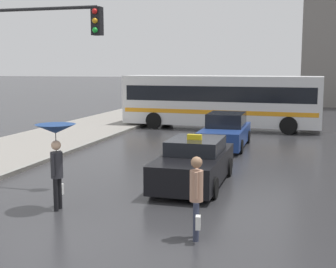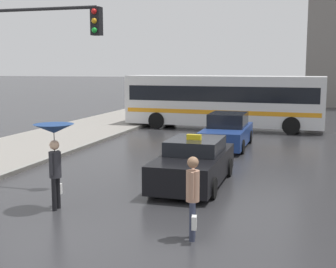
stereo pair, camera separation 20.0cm
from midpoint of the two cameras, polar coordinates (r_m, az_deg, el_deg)
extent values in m
plane|color=#2D2D30|center=(9.91, -14.56, -13.53)|extent=(300.00, 300.00, 0.00)
cube|color=black|center=(14.51, 2.83, -3.97)|extent=(1.80, 4.54, 0.81)
cube|color=black|center=(14.61, 3.04, -1.39)|extent=(1.58, 2.04, 0.44)
cylinder|color=black|center=(13.06, 5.13, -6.58)|extent=(0.20, 0.60, 0.60)
cylinder|color=black|center=(13.46, -2.09, -6.10)|extent=(0.20, 0.60, 0.60)
cylinder|color=black|center=(15.76, 7.00, -4.03)|extent=(0.20, 0.60, 0.60)
cylinder|color=black|center=(16.10, 0.96, -3.71)|extent=(0.20, 0.60, 0.60)
cube|color=yellow|center=(14.34, 2.85, -0.37)|extent=(0.44, 0.16, 0.16)
cube|color=navy|center=(21.32, 6.74, -0.15)|extent=(1.80, 4.61, 0.76)
cube|color=black|center=(21.46, 6.87, 1.75)|extent=(1.58, 2.08, 0.61)
cylinder|color=black|center=(19.84, 8.53, -1.53)|extent=(0.20, 0.60, 0.60)
cylinder|color=black|center=(20.12, 3.69, -1.32)|extent=(0.20, 0.60, 0.60)
cylinder|color=black|center=(22.65, 9.43, -0.34)|extent=(0.20, 0.60, 0.60)
cylinder|color=black|center=(22.89, 5.17, -0.17)|extent=(0.20, 0.60, 0.60)
cube|color=silver|center=(27.60, 6.21, 4.12)|extent=(11.51, 2.99, 2.82)
cube|color=black|center=(27.57, 6.22, 5.00)|extent=(10.94, 2.99, 0.86)
cube|color=orange|center=(27.64, 6.19, 2.89)|extent=(11.17, 3.00, 0.24)
cylinder|color=black|center=(28.36, 14.60, 1.58)|extent=(0.97, 0.32, 0.96)
cylinder|color=black|center=(25.98, 14.27, 1.01)|extent=(0.97, 0.32, 0.96)
cylinder|color=black|center=(29.82, -0.34, 2.16)|extent=(0.97, 0.32, 0.96)
cylinder|color=black|center=(27.57, -1.92, 1.66)|extent=(0.97, 0.32, 0.96)
cylinder|color=black|center=(12.24, -13.98, -7.23)|extent=(0.13, 0.13, 0.84)
cylinder|color=black|center=(12.43, -13.53, -6.98)|extent=(0.13, 0.13, 0.84)
cylinder|color=#28282D|center=(12.16, -13.87, -3.68)|extent=(0.32, 0.32, 0.66)
sphere|color=#DBAD89|center=(12.07, -13.96, -1.34)|extent=(0.24, 0.24, 0.24)
cylinder|color=#28282D|center=(11.98, -14.29, -3.63)|extent=(0.07, 0.07, 0.56)
cylinder|color=#28282D|center=(12.32, -13.49, -3.28)|extent=(0.07, 0.07, 0.56)
cone|color=navy|center=(12.01, -14.02, 0.62)|extent=(1.01, 1.01, 0.23)
cylinder|color=black|center=(12.06, -13.97, -1.00)|extent=(0.02, 0.02, 0.69)
cube|color=white|center=(12.58, -13.42, -6.59)|extent=(0.11, 0.19, 0.28)
cylinder|color=#2D3347|center=(10.14, 2.90, -10.26)|extent=(0.14, 0.14, 0.83)
cylinder|color=#2D3347|center=(9.93, 2.83, -10.66)|extent=(0.14, 0.14, 0.83)
cylinder|color=tan|center=(9.82, 2.90, -6.33)|extent=(0.33, 0.33, 0.66)
sphere|color=#997051|center=(9.71, 2.92, -3.47)|extent=(0.24, 0.24, 0.24)
cylinder|color=tan|center=(9.99, 2.96, -5.80)|extent=(0.08, 0.08, 0.56)
cylinder|color=tan|center=(9.64, 2.84, -6.32)|extent=(0.08, 0.08, 0.56)
cube|color=white|center=(9.78, 3.08, -10.73)|extent=(0.13, 0.19, 0.28)
cylinder|color=black|center=(14.93, -16.29, 14.41)|extent=(3.99, 0.10, 0.10)
cube|color=black|center=(13.96, -9.05, 13.43)|extent=(0.28, 0.28, 0.80)
sphere|color=red|center=(13.84, -9.36, 14.55)|extent=(0.16, 0.16, 0.16)
sphere|color=orange|center=(13.81, -9.33, 13.48)|extent=(0.16, 0.16, 0.16)
sphere|color=green|center=(13.79, -9.31, 12.41)|extent=(0.16, 0.16, 0.16)
camera|label=1|loc=(0.10, -90.37, -0.05)|focal=50.00mm
camera|label=2|loc=(0.10, 89.63, 0.05)|focal=50.00mm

